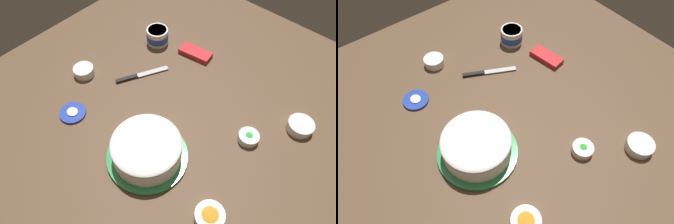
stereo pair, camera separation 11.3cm
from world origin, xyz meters
TOP-DOWN VIEW (x-y plane):
  - ground_plane at (0.00, 0.00)m, footprint 1.54×1.54m
  - frosted_cake at (0.09, -0.27)m, footprint 0.29×0.29m
  - frosting_tub at (-0.30, 0.20)m, footprint 0.10×0.10m
  - frosting_tub_lid at (-0.26, -0.33)m, footprint 0.10×0.10m
  - spreading_knife at (-0.21, -0.02)m, footprint 0.13×0.22m
  - sprinkle_bowl_green at (0.32, 0.03)m, footprint 0.08×0.08m
  - sprinkle_bowl_blue at (0.44, 0.20)m, footprint 0.10×0.10m
  - sprinkle_bowl_orange at (0.39, -0.30)m, footprint 0.10×0.10m
  - sprinkle_bowl_pink at (-0.39, -0.17)m, footprint 0.09×0.09m
  - candy_box_lower at (-0.11, 0.25)m, footprint 0.16×0.09m

SIDE VIEW (x-z plane):
  - ground_plane at x=0.00m, z-range 0.00..0.00m
  - spreading_knife at x=-0.21m, z-range 0.00..0.01m
  - frosting_tub_lid at x=-0.26m, z-range 0.00..0.01m
  - candy_box_lower at x=-0.11m, z-range 0.00..0.02m
  - sprinkle_bowl_green at x=0.32m, z-range 0.00..0.03m
  - sprinkle_bowl_blue at x=0.44m, z-range 0.00..0.04m
  - sprinkle_bowl_pink at x=-0.39m, z-range 0.00..0.04m
  - sprinkle_bowl_orange at x=0.39m, z-range 0.00..0.04m
  - frosting_tub at x=-0.30m, z-range 0.00..0.08m
  - frosted_cake at x=0.09m, z-range 0.00..0.11m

